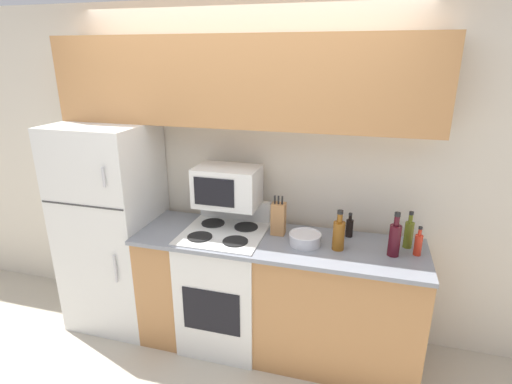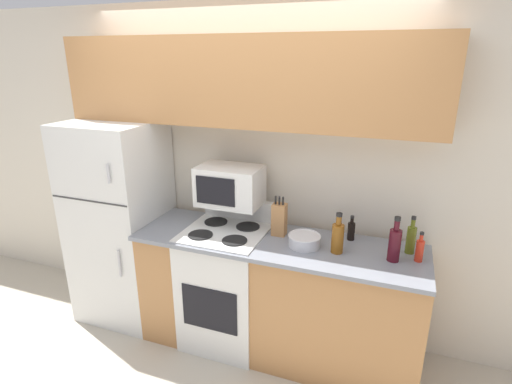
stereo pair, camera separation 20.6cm
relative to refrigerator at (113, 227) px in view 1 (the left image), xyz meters
name	(u,v)px [view 1 (the left image)]	position (x,y,z in m)	size (l,w,h in m)	color
ground_plane	(220,363)	(1.02, -0.32, -0.84)	(12.00, 12.00, 0.00)	beige
wall_back	(245,174)	(1.02, 0.35, 0.43)	(8.00, 0.05, 2.55)	beige
lower_cabinets	(276,295)	(1.38, -0.03, -0.38)	(2.05, 0.62, 0.93)	#B27A47
refrigerator	(113,227)	(0.00, 0.00, 0.00)	(0.71, 0.66, 1.69)	silver
upper_cabinets	(237,82)	(1.02, 0.18, 1.15)	(2.75, 0.30, 0.62)	#B27A47
stove	(225,285)	(0.98, -0.04, -0.36)	(0.59, 0.60, 1.10)	silver
microwave	(227,186)	(0.97, 0.09, 0.41)	(0.47, 0.31, 0.29)	silver
knife_block	(278,218)	(1.36, 0.06, 0.21)	(0.10, 0.09, 0.30)	#B27A47
bowl	(305,238)	(1.58, -0.05, 0.13)	(0.23, 0.23, 0.08)	silver
bottle_olive_oil	(409,233)	(2.26, 0.09, 0.19)	(0.06, 0.06, 0.26)	#5B6619
bottle_wine_red	(395,239)	(2.16, -0.06, 0.20)	(0.08, 0.08, 0.30)	#470F19
bottle_soy_sauce	(349,227)	(1.86, 0.16, 0.16)	(0.05, 0.05, 0.18)	black
bottle_whiskey	(339,234)	(1.80, -0.07, 0.19)	(0.08, 0.08, 0.28)	brown
bottle_hot_sauce	(418,244)	(2.31, -0.01, 0.16)	(0.05, 0.05, 0.20)	red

